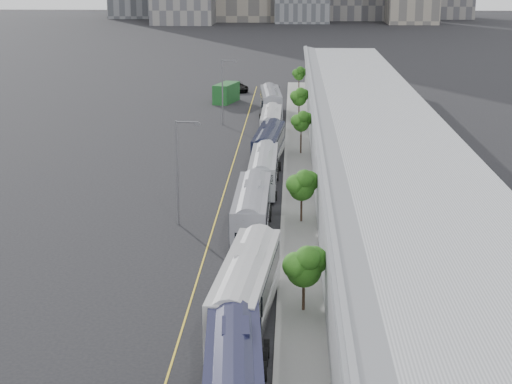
# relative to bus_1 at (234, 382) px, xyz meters

# --- Properties ---
(sidewalk) EXTENTS (10.00, 170.00, 0.12)m
(sidewalk) POSITION_rel_bus_1_xyz_m (6.77, 33.79, -1.59)
(sidewalk) COLOR gray
(sidewalk) RESTS_ON ground
(lane_line) EXTENTS (0.12, 160.00, 0.02)m
(lane_line) POSITION_rel_bus_1_xyz_m (-3.73, 33.79, -1.64)
(lane_line) COLOR gold
(lane_line) RESTS_ON ground
(depot) EXTENTS (12.45, 160.40, 7.20)m
(depot) POSITION_rel_bus_1_xyz_m (10.76, 33.79, 1.86)
(depot) COLOR gray
(depot) RESTS_ON ground
(bus_1) EXTENTS (3.60, 13.51, 3.91)m
(bus_1) POSITION_rel_bus_1_xyz_m (0.00, 0.00, 0.00)
(bus_1) COLOR black
(bus_1) RESTS_ON ground
(bus_2) EXTENTS (3.87, 13.91, 4.01)m
(bus_2) POSITION_rel_bus_1_xyz_m (0.01, 11.02, 0.05)
(bus_2) COLOR #B6B6B8
(bus_2) RESTS_ON ground
(bus_3) EXTENTS (2.90, 13.03, 3.81)m
(bus_3) POSITION_rel_bus_1_xyz_m (-0.49, 28.43, -0.04)
(bus_3) COLOR gray
(bus_3) RESTS_ON ground
(bus_4) EXTENTS (2.76, 12.29, 3.59)m
(bus_4) POSITION_rel_bus_1_xyz_m (-0.04, 42.67, -0.13)
(bus_4) COLOR #9C9FA6
(bus_4) RESTS_ON ground
(bus_5) EXTENTS (3.40, 12.71, 3.67)m
(bus_5) POSITION_rel_bus_1_xyz_m (0.10, 54.59, -0.10)
(bus_5) COLOR black
(bus_5) RESTS_ON ground
(bus_6) EXTENTS (2.69, 11.98, 3.50)m
(bus_6) POSITION_rel_bus_1_xyz_m (0.02, 67.85, -0.17)
(bus_6) COLOR silver
(bus_6) RESTS_ON ground
(bus_7) EXTENTS (3.54, 13.24, 3.83)m
(bus_7) POSITION_rel_bus_1_xyz_m (-0.45, 84.23, -0.03)
(bus_7) COLOR gray
(bus_7) RESTS_ON ground
(tree_1) EXTENTS (2.23, 2.23, 4.22)m
(tree_1) POSITION_rel_bus_1_xyz_m (3.46, 12.62, 1.44)
(tree_1) COLOR black
(tree_1) RESTS_ON ground
(tree_2) EXTENTS (2.19, 2.19, 4.41)m
(tree_2) POSITION_rel_bus_1_xyz_m (3.48, 31.63, 1.65)
(tree_2) COLOR black
(tree_2) RESTS_ON ground
(tree_3) EXTENTS (1.86, 1.86, 4.73)m
(tree_3) POSITION_rel_bus_1_xyz_m (3.64, 58.40, 2.11)
(tree_3) COLOR black
(tree_3) RESTS_ON ground
(tree_4) EXTENTS (2.07, 2.07, 4.39)m
(tree_4) POSITION_rel_bus_1_xyz_m (3.54, 80.03, 1.69)
(tree_4) COLOR black
(tree_4) RESTS_ON ground
(tree_5) EXTENTS (1.80, 1.80, 4.09)m
(tree_5) POSITION_rel_bus_1_xyz_m (3.67, 106.88, 1.52)
(tree_5) COLOR black
(tree_5) RESTS_ON ground
(street_lamp_near) EXTENTS (2.04, 0.22, 8.69)m
(street_lamp_near) POSITION_rel_bus_1_xyz_m (-6.51, 30.67, 3.38)
(street_lamp_near) COLOR #59595E
(street_lamp_near) RESTS_ON ground
(street_lamp_far) EXTENTS (2.04, 0.22, 8.72)m
(street_lamp_far) POSITION_rel_bus_1_xyz_m (-6.51, 76.22, 3.40)
(street_lamp_far) COLOR #59595E
(street_lamp_far) RESTS_ON ground
(shipping_container) EXTENTS (3.90, 6.84, 2.97)m
(shipping_container) POSITION_rel_bus_1_xyz_m (-7.72, 95.65, -0.16)
(shipping_container) COLOR #164A1D
(shipping_container) RESTS_ON ground
(suv) EXTENTS (4.86, 6.71, 1.70)m
(suv) POSITION_rel_bus_1_xyz_m (-6.91, 107.77, -0.80)
(suv) COLOR black
(suv) RESTS_ON ground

